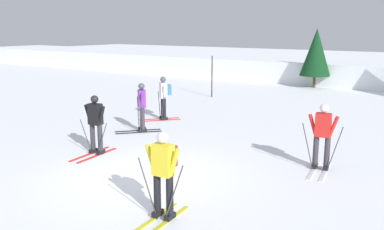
% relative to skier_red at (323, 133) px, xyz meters
% --- Properties ---
extents(ground_plane, '(120.00, 120.00, 0.00)m').
position_rel_skier_red_xyz_m(ground_plane, '(-3.49, -3.05, -0.96)').
color(ground_plane, white).
extents(far_snow_ridge, '(80.00, 7.55, 1.39)m').
position_rel_skier_red_xyz_m(far_snow_ridge, '(-3.49, 18.72, -0.26)').
color(far_snow_ridge, white).
rests_on(far_snow_ridge, ground).
extents(skier_red, '(0.99, 1.64, 1.71)m').
position_rel_skier_red_xyz_m(skier_red, '(0.00, 0.00, 0.00)').
color(skier_red, silver).
rests_on(skier_red, ground).
extents(skier_black, '(1.00, 1.63, 1.71)m').
position_rel_skier_red_xyz_m(skier_black, '(-5.74, -2.38, -0.04)').
color(skier_black, red).
rests_on(skier_black, ground).
extents(skier_purple, '(1.34, 1.44, 1.71)m').
position_rel_skier_red_xyz_m(skier_purple, '(-6.39, 0.34, -0.04)').
color(skier_purple, black).
rests_on(skier_purple, ground).
extents(skier_white, '(1.29, 1.48, 1.71)m').
position_rel_skier_red_xyz_m(skier_white, '(-6.96, 2.28, -0.00)').
color(skier_white, red).
rests_on(skier_white, ground).
extents(skier_yellow, '(1.00, 1.63, 1.71)m').
position_rel_skier_red_xyz_m(skier_yellow, '(-1.57, -4.49, -0.00)').
color(skier_yellow, gold).
rests_on(skier_yellow, ground).
extents(trail_marker_pole, '(0.06, 0.06, 2.15)m').
position_rel_skier_red_xyz_m(trail_marker_pole, '(-8.32, 8.02, 0.12)').
color(trail_marker_pole, black).
rests_on(trail_marker_pole, ground).
extents(conifer_far_left, '(1.81, 1.81, 3.54)m').
position_rel_skier_red_xyz_m(conifer_far_left, '(-5.01, 14.45, 1.18)').
color(conifer_far_left, '#513823').
rests_on(conifer_far_left, ground).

